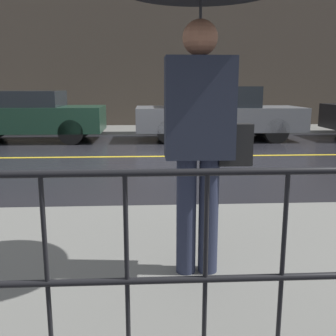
{
  "coord_description": "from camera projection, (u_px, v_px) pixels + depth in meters",
  "views": [
    {
      "loc": [
        0.1,
        -8.43,
        1.49
      ],
      "look_at": [
        0.42,
        -2.69,
        0.3
      ],
      "focal_mm": 42.0,
      "sensor_mm": 36.0,
      "label": 1
    }
  ],
  "objects": [
    {
      "name": "ground_plane",
      "position": [
        142.0,
        157.0,
        8.54
      ],
      "size": [
        80.0,
        80.0,
        0.0
      ],
      "primitive_type": "plane",
      "color": "black"
    },
    {
      "name": "sidewalk_near",
      "position": [
        136.0,
        265.0,
        3.24
      ],
      "size": [
        28.0,
        2.96,
        0.11
      ],
      "color": "slate",
      "rests_on": "ground_plane"
    },
    {
      "name": "sidewalk_far",
      "position": [
        144.0,
        130.0,
        13.41
      ],
      "size": [
        28.0,
        2.1,
        0.11
      ],
      "color": "slate",
      "rests_on": "ground_plane"
    },
    {
      "name": "lane_marking",
      "position": [
        142.0,
        156.0,
        8.54
      ],
      "size": [
        25.2,
        0.12,
        0.01
      ],
      "color": "gold",
      "rests_on": "ground_plane"
    },
    {
      "name": "building_storefront",
      "position": [
        143.0,
        36.0,
        13.93
      ],
      "size": [
        28.0,
        0.3,
        6.5
      ],
      "color": "#4C4238",
      "rests_on": "ground_plane"
    },
    {
      "name": "railing_foreground",
      "position": [
        126.0,
        245.0,
        1.89
      ],
      "size": [
        12.0,
        0.04,
        1.01
      ],
      "color": "black",
      "rests_on": "sidewalk_near"
    },
    {
      "name": "pedestrian",
      "position": [
        201.0,
        26.0,
        2.65
      ],
      "size": [
        1.12,
        1.12,
        2.27
      ],
      "rotation": [
        0.0,
        0.0,
        3.14
      ],
      "color": "#23283D",
      "rests_on": "sidewalk_near"
    },
    {
      "name": "car_dark_green",
      "position": [
        29.0,
        115.0,
        10.83
      ],
      "size": [
        4.01,
        1.72,
        1.38
      ],
      "color": "#193828",
      "rests_on": "ground_plane"
    },
    {
      "name": "car_grey",
      "position": [
        217.0,
        113.0,
        11.1
      ],
      "size": [
        4.64,
        1.74,
        1.5
      ],
      "color": "slate",
      "rests_on": "ground_plane"
    }
  ]
}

